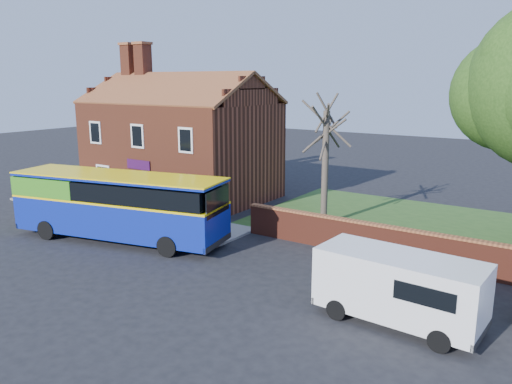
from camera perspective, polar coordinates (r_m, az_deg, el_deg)
The scene contains 9 objects.
ground at distance 23.19m, azimuth -14.53°, elevation -7.94°, with size 120.00×120.00×0.00m, color black.
pavement at distance 31.83m, azimuth -15.26°, elevation -2.26°, with size 18.00×3.50×0.12m, color gray.
kerb at distance 30.76m, azimuth -17.71°, elevation -2.91°, with size 18.00×0.15×0.14m, color slate.
grass_strip at distance 28.58m, azimuth 25.54°, elevation -4.83°, with size 26.00×12.00×0.04m, color #426B28.
shop_building at distance 35.15m, azimuth -8.52°, elevation 5.00°, with size 12.30×8.13×10.50m.
boundary_wall at distance 22.67m, azimuth 23.38°, elevation -6.89°, with size 22.00×0.38×1.60m.
bus at distance 26.33m, azimuth -16.06°, elevation -1.18°, with size 11.52×5.18×3.40m.
van_near at distance 17.47m, azimuth 16.08°, elevation -10.26°, with size 5.54×2.51×2.38m.
bare_tree at distance 27.80m, azimuth 7.92°, elevation 3.39°, with size 2.62×3.12×6.99m.
Camera 1 is at (16.49, -14.23, 7.97)m, focal length 35.00 mm.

